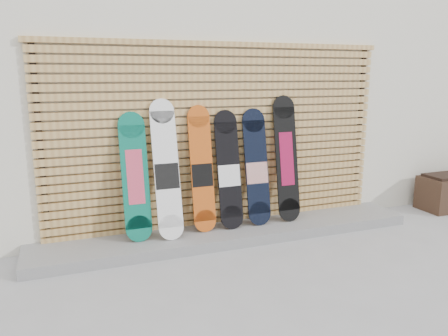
# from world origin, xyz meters

# --- Properties ---
(ground) EXTENTS (80.00, 80.00, 0.00)m
(ground) POSITION_xyz_m (0.00, 0.00, 0.00)
(ground) COLOR #98989B
(ground) RESTS_ON ground
(building) EXTENTS (12.00, 5.00, 3.60)m
(building) POSITION_xyz_m (0.50, 3.50, 1.80)
(building) COLOR silver
(building) RESTS_ON ground
(concrete_step) EXTENTS (4.60, 0.70, 0.12)m
(concrete_step) POSITION_xyz_m (-0.15, 0.68, 0.06)
(concrete_step) COLOR gray
(concrete_step) RESTS_ON ground
(slat_wall) EXTENTS (4.26, 0.08, 2.29)m
(slat_wall) POSITION_xyz_m (-0.15, 0.97, 1.21)
(slat_wall) COLOR tan
(slat_wall) RESTS_ON ground
(snowboard_0) EXTENTS (0.29, 0.32, 1.41)m
(snowboard_0) POSITION_xyz_m (-1.23, 0.79, 0.82)
(snowboard_0) COLOR #0B6C55
(snowboard_0) RESTS_ON concrete_step
(snowboard_1) EXTENTS (0.28, 0.39, 1.54)m
(snowboard_1) POSITION_xyz_m (-0.89, 0.75, 0.88)
(snowboard_1) COLOR white
(snowboard_1) RESTS_ON concrete_step
(snowboard_2) EXTENTS (0.26, 0.28, 1.46)m
(snowboard_2) POSITION_xyz_m (-0.46, 0.80, 0.84)
(snowboard_2) COLOR #CC5415
(snowboard_2) RESTS_ON concrete_step
(snowboard_3) EXTENTS (0.28, 0.31, 1.40)m
(snowboard_3) POSITION_xyz_m (-0.13, 0.79, 0.81)
(snowboard_3) COLOR black
(snowboard_3) RESTS_ON concrete_step
(snowboard_4) EXTENTS (0.29, 0.30, 1.40)m
(snowboard_4) POSITION_xyz_m (0.24, 0.79, 0.81)
(snowboard_4) COLOR black
(snowboard_4) RESTS_ON concrete_step
(snowboard_5) EXTENTS (0.29, 0.31, 1.55)m
(snowboard_5) POSITION_xyz_m (0.65, 0.79, 0.89)
(snowboard_5) COLOR black
(snowboard_5) RESTS_ON concrete_step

